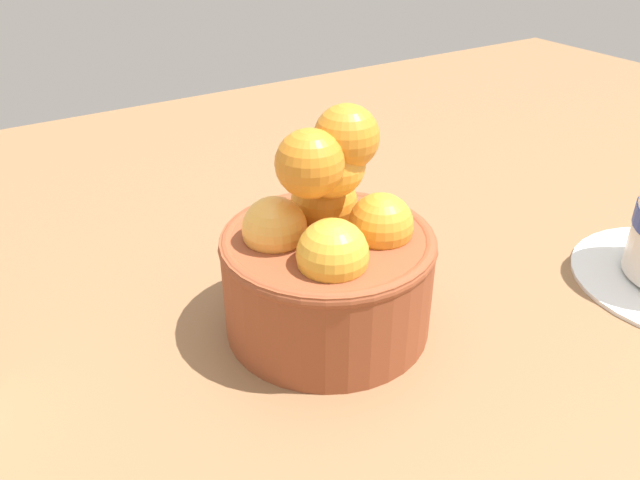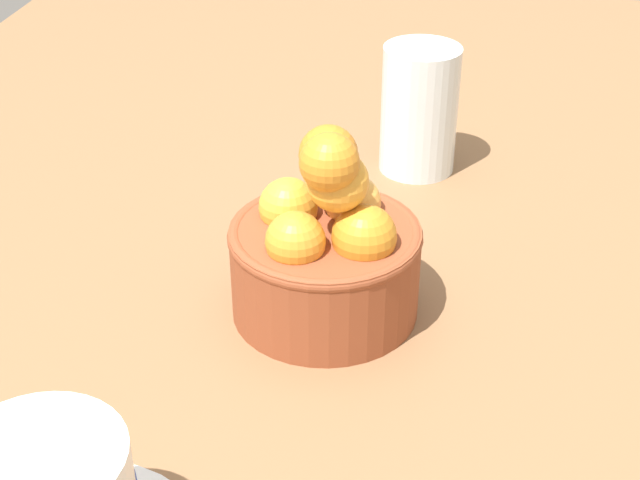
# 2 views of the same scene
# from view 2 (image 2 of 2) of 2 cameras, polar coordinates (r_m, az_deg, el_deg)

# --- Properties ---
(ground_plane) EXTENTS (1.59, 1.04, 0.05)m
(ground_plane) POSITION_cam_2_polar(r_m,az_deg,el_deg) (0.69, 0.30, -5.84)
(ground_plane) COLOR brown
(terracotta_bowl) EXTENTS (0.14, 0.14, 0.15)m
(terracotta_bowl) POSITION_cam_2_polar(r_m,az_deg,el_deg) (0.65, 0.36, -0.58)
(terracotta_bowl) COLOR brown
(terracotta_bowl) RESTS_ON ground_plane
(water_glass) EXTENTS (0.07, 0.07, 0.12)m
(water_glass) POSITION_cam_2_polar(r_m,az_deg,el_deg) (0.85, 6.14, 8.00)
(water_glass) COLOR silver
(water_glass) RESTS_ON ground_plane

